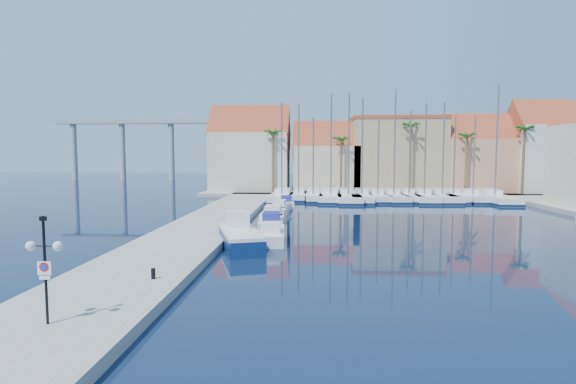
# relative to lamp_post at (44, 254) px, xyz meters

# --- Properties ---
(ground) EXTENTS (260.00, 260.00, 0.00)m
(ground) POSITION_rel_lamp_post_xyz_m (8.98, 10.02, -2.90)
(ground) COLOR black
(ground) RESTS_ON ground
(quay_west) EXTENTS (6.00, 77.00, 0.50)m
(quay_west) POSITION_rel_lamp_post_xyz_m (-0.02, 23.52, -2.65)
(quay_west) COLOR gray
(quay_west) RESTS_ON ground
(shore_north) EXTENTS (54.00, 16.00, 0.50)m
(shore_north) POSITION_rel_lamp_post_xyz_m (18.98, 58.02, -2.65)
(shore_north) COLOR gray
(shore_north) RESTS_ON ground
(lamp_post) EXTENTS (1.24, 0.36, 3.66)m
(lamp_post) POSITION_rel_lamp_post_xyz_m (0.00, 0.00, 0.00)
(lamp_post) COLOR black
(lamp_post) RESTS_ON quay_west
(bollard) EXTENTS (0.20, 0.20, 0.50)m
(bollard) POSITION_rel_lamp_post_xyz_m (1.60, 5.58, -2.15)
(bollard) COLOR black
(bollard) RESTS_ON quay_west
(fishing_boat) EXTENTS (4.07, 6.94, 2.30)m
(fishing_boat) POSITION_rel_lamp_post_xyz_m (4.02, 15.18, -2.14)
(fishing_boat) COLOR #0E2451
(fishing_boat) RESTS_ON ground
(motorboat_west_0) EXTENTS (2.04, 5.46, 1.40)m
(motorboat_west_0) POSITION_rel_lamp_post_xyz_m (5.98, 17.31, -2.39)
(motorboat_west_0) COLOR white
(motorboat_west_0) RESTS_ON ground
(motorboat_west_1) EXTENTS (2.24, 6.15, 1.40)m
(motorboat_west_1) POSITION_rel_lamp_post_xyz_m (5.40, 23.17, -2.39)
(motorboat_west_1) COLOR white
(motorboat_west_1) RESTS_ON ground
(motorboat_west_2) EXTENTS (2.15, 6.55, 1.40)m
(motorboat_west_2) POSITION_rel_lamp_post_xyz_m (5.15, 28.31, -2.39)
(motorboat_west_2) COLOR white
(motorboat_west_2) RESTS_ON ground
(motorboat_west_3) EXTENTS (2.07, 5.50, 1.40)m
(motorboat_west_3) POSITION_rel_lamp_post_xyz_m (5.37, 33.42, -2.39)
(motorboat_west_3) COLOR white
(motorboat_west_3) RESTS_ON ground
(motorboat_west_4) EXTENTS (2.18, 5.30, 1.40)m
(motorboat_west_4) POSITION_rel_lamp_post_xyz_m (5.72, 38.26, -2.39)
(motorboat_west_4) COLOR white
(motorboat_west_4) RESTS_ON ground
(sailboat_0) EXTENTS (3.36, 11.18, 12.98)m
(sailboat_0) POSITION_rel_lamp_post_xyz_m (4.78, 45.59, -2.33)
(sailboat_0) COLOR white
(sailboat_0) RESTS_ON ground
(sailboat_1) EXTENTS (2.60, 8.35, 12.97)m
(sailboat_1) POSITION_rel_lamp_post_xyz_m (6.97, 47.09, -2.27)
(sailboat_1) COLOR white
(sailboat_1) RESTS_ON ground
(sailboat_2) EXTENTS (2.80, 8.63, 11.03)m
(sailboat_2) POSITION_rel_lamp_post_xyz_m (8.87, 46.15, -2.31)
(sailboat_2) COLOR white
(sailboat_2) RESTS_ON ground
(sailboat_3) EXTENTS (3.67, 11.34, 14.18)m
(sailboat_3) POSITION_rel_lamp_post_xyz_m (11.30, 46.18, -2.31)
(sailboat_3) COLOR white
(sailboat_3) RESTS_ON ground
(sailboat_4) EXTENTS (3.10, 11.61, 14.15)m
(sailboat_4) POSITION_rel_lamp_post_xyz_m (13.53, 45.61, -2.32)
(sailboat_4) COLOR white
(sailboat_4) RESTS_ON ground
(sailboat_5) EXTENTS (3.35, 10.73, 13.48)m
(sailboat_5) POSITION_rel_lamp_post_xyz_m (15.32, 45.68, -2.31)
(sailboat_5) COLOR white
(sailboat_5) RESTS_ON ground
(sailboat_6) EXTENTS (3.10, 9.16, 11.13)m
(sailboat_6) POSITION_rel_lamp_post_xyz_m (17.42, 46.09, -2.32)
(sailboat_6) COLOR white
(sailboat_6) RESTS_ON ground
(sailboat_7) EXTENTS (3.26, 9.81, 14.67)m
(sailboat_7) POSITION_rel_lamp_post_xyz_m (19.54, 46.20, -2.28)
(sailboat_7) COLOR white
(sailboat_7) RESTS_ON ground
(sailboat_8) EXTENTS (2.46, 8.61, 11.87)m
(sailboat_8) POSITION_rel_lamp_post_xyz_m (21.57, 46.12, -2.30)
(sailboat_8) COLOR white
(sailboat_8) RESTS_ON ground
(sailboat_9) EXTENTS (3.50, 10.76, 12.85)m
(sailboat_9) POSITION_rel_lamp_post_xyz_m (23.56, 46.09, -2.32)
(sailboat_9) COLOR white
(sailboat_9) RESTS_ON ground
(sailboat_10) EXTENTS (3.07, 10.59, 12.92)m
(sailboat_10) POSITION_rel_lamp_post_xyz_m (25.85, 46.20, -2.32)
(sailboat_10) COLOR white
(sailboat_10) RESTS_ON ground
(sailboat_11) EXTENTS (3.28, 9.67, 11.26)m
(sailboat_11) POSITION_rel_lamp_post_xyz_m (27.54, 46.75, -2.33)
(sailboat_11) COLOR white
(sailboat_11) RESTS_ON ground
(sailboat_12) EXTENTS (2.27, 8.48, 11.22)m
(sailboat_12) POSITION_rel_lamp_post_xyz_m (29.83, 46.07, -2.31)
(sailboat_12) COLOR white
(sailboat_12) RESTS_ON ground
(sailboat_13) EXTENTS (3.06, 11.48, 14.94)m
(sailboat_13) POSITION_rel_lamp_post_xyz_m (32.26, 45.33, -2.31)
(sailboat_13) COLOR white
(sailboat_13) RESTS_ON ground
(building_0) EXTENTS (12.30, 9.00, 13.50)m
(building_0) POSITION_rel_lamp_post_xyz_m (-1.02, 57.02, 3.62)
(building_0) COLOR beige
(building_0) RESTS_ON shore_north
(building_1) EXTENTS (10.30, 8.00, 11.00)m
(building_1) POSITION_rel_lamp_post_xyz_m (10.98, 57.02, 2.39)
(building_1) COLOR tan
(building_1) RESTS_ON shore_north
(building_2) EXTENTS (14.20, 10.20, 11.50)m
(building_2) POSITION_rel_lamp_post_xyz_m (21.98, 58.02, 3.36)
(building_2) COLOR #99815E
(building_2) RESTS_ON shore_north
(building_3) EXTENTS (10.30, 8.00, 12.00)m
(building_3) POSITION_rel_lamp_post_xyz_m (33.98, 57.02, 2.96)
(building_3) COLOR tan
(building_3) RESTS_ON shore_north
(building_4) EXTENTS (8.30, 8.00, 14.00)m
(building_4) POSITION_rel_lamp_post_xyz_m (42.98, 56.02, 4.06)
(building_4) COLOR silver
(building_4) RESTS_ON shore_north
(palm_0) EXTENTS (2.60, 2.60, 10.15)m
(palm_0) POSITION_rel_lamp_post_xyz_m (2.98, 52.02, 6.18)
(palm_0) COLOR brown
(palm_0) RESTS_ON shore_north
(palm_1) EXTENTS (2.60, 2.60, 9.15)m
(palm_1) POSITION_rel_lamp_post_xyz_m (12.98, 52.02, 5.23)
(palm_1) COLOR brown
(palm_1) RESTS_ON shore_north
(palm_2) EXTENTS (2.60, 2.60, 11.15)m
(palm_2) POSITION_rel_lamp_post_xyz_m (22.98, 52.02, 7.11)
(palm_2) COLOR brown
(palm_2) RESTS_ON shore_north
(palm_3) EXTENTS (2.60, 2.60, 9.65)m
(palm_3) POSITION_rel_lamp_post_xyz_m (30.98, 52.02, 5.71)
(palm_3) COLOR brown
(palm_3) RESTS_ON shore_north
(palm_4) EXTENTS (2.60, 2.60, 10.65)m
(palm_4) POSITION_rel_lamp_post_xyz_m (38.98, 52.02, 6.65)
(palm_4) COLOR brown
(palm_4) RESTS_ON shore_north
(viaduct) EXTENTS (48.00, 2.20, 14.45)m
(viaduct) POSITION_rel_lamp_post_xyz_m (-30.09, 92.02, 7.35)
(viaduct) COLOR #9E9E99
(viaduct) RESTS_ON ground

